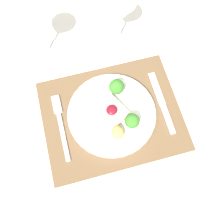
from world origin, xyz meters
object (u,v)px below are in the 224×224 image
(fork, at_px, (60,122))
(wine_glass_far, at_px, (40,26))
(knife, at_px, (163,106))
(spoon, at_px, (92,62))
(dinner_plate, at_px, (113,112))
(wine_glass_near, at_px, (121,13))

(fork, distance_m, wine_glass_far, 0.28)
(knife, xyz_separation_m, spoon, (-0.17, 0.20, -0.00))
(dinner_plate, relative_size, wine_glass_far, 1.57)
(fork, distance_m, knife, 0.31)
(dinner_plate, relative_size, spoon, 1.37)
(fork, height_order, spoon, spoon)
(fork, bearing_deg, dinner_plate, -3.45)
(wine_glass_near, height_order, wine_glass_far, wine_glass_far)
(wine_glass_near, bearing_deg, dinner_plate, -109.73)
(dinner_plate, xyz_separation_m, wine_glass_far, (-0.14, 0.27, 0.10))
(knife, relative_size, spoon, 1.09)
(knife, bearing_deg, wine_glass_near, 99.90)
(dinner_plate, bearing_deg, wine_glass_far, 117.76)
(spoon, height_order, wine_glass_near, wine_glass_near)
(dinner_plate, distance_m, wine_glass_near, 0.29)
(fork, relative_size, wine_glass_near, 1.29)
(dinner_plate, bearing_deg, wine_glass_near, 70.27)
(dinner_plate, bearing_deg, spoon, 95.64)
(knife, distance_m, wine_glass_far, 0.43)
(spoon, distance_m, wine_glass_near, 0.17)
(dinner_plate, distance_m, fork, 0.16)
(dinner_plate, height_order, knife, dinner_plate)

